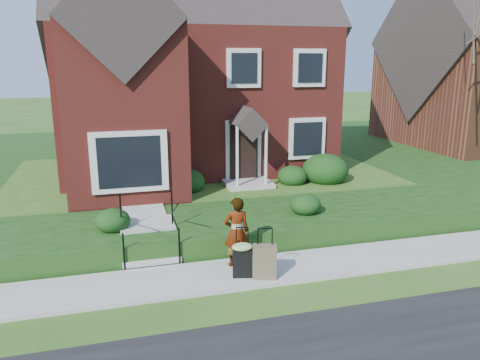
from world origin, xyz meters
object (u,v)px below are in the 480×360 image
object	(u,v)px
woman	(236,232)
suitcase_black	(242,258)
suitcase_olive	(265,262)
front_steps	(149,236)

from	to	relation	value
woman	suitcase_black	size ratio (longest dim) A/B	1.45
suitcase_black	suitcase_olive	size ratio (longest dim) A/B	1.00
front_steps	suitcase_black	distance (m)	2.83
front_steps	suitcase_olive	bearing A→B (deg)	-43.77
front_steps	suitcase_black	xyz separation A→B (m)	(1.92, -2.09, 0.06)
woman	front_steps	bearing A→B (deg)	-36.83
woman	suitcase_olive	world-z (taller)	woman
suitcase_olive	woman	bearing A→B (deg)	135.79
front_steps	suitcase_black	bearing A→B (deg)	-47.41
front_steps	suitcase_black	world-z (taller)	front_steps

